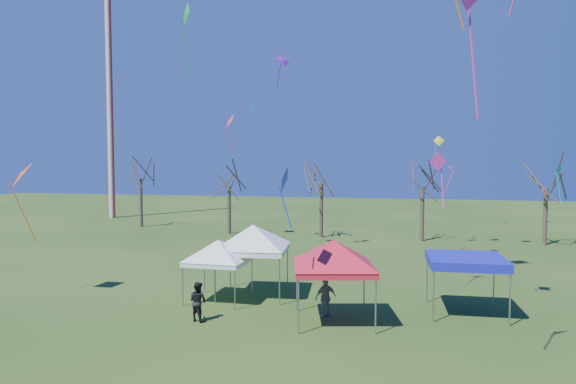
# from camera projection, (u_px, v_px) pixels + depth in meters

# --- Properties ---
(ground) EXTENTS (140.00, 140.00, 0.00)m
(ground) POSITION_uv_depth(u_px,v_px,m) (291.00, 332.00, 19.93)
(ground) COLOR #224415
(ground) RESTS_ON ground
(radio_mast) EXTENTS (0.70, 0.70, 25.00)m
(radio_mast) POSITION_uv_depth(u_px,v_px,m) (110.00, 108.00, 58.13)
(radio_mast) COLOR silver
(radio_mast) RESTS_ON ground
(tree_0) EXTENTS (3.83, 3.83, 8.44)m
(tree_0) POSITION_uv_depth(u_px,v_px,m) (140.00, 161.00, 50.57)
(tree_0) COLOR #3D2D21
(tree_0) RESTS_ON ground
(tree_1) EXTENTS (3.42, 3.42, 7.54)m
(tree_1) POSITION_uv_depth(u_px,v_px,m) (229.00, 169.00, 45.85)
(tree_1) COLOR #3D2D21
(tree_1) RESTS_ON ground
(tree_2) EXTENTS (3.71, 3.71, 8.18)m
(tree_2) POSITION_uv_depth(u_px,v_px,m) (321.00, 164.00, 43.81)
(tree_2) COLOR #3D2D21
(tree_2) RESTS_ON ground
(tree_3) EXTENTS (3.59, 3.59, 7.91)m
(tree_3) POSITION_uv_depth(u_px,v_px,m) (423.00, 167.00, 41.76)
(tree_3) COLOR #3D2D21
(tree_3) RESTS_ON ground
(tree_4) EXTENTS (3.58, 3.58, 7.89)m
(tree_4) POSITION_uv_depth(u_px,v_px,m) (547.00, 168.00, 39.79)
(tree_4) COLOR #3D2D21
(tree_4) RESTS_ON ground
(tent_white_west) EXTENTS (3.81, 3.81, 3.36)m
(tent_white_west) POSITION_uv_depth(u_px,v_px,m) (218.00, 244.00, 24.17)
(tent_white_west) COLOR gray
(tent_white_west) RESTS_ON ground
(tent_white_mid) EXTENTS (4.58, 4.58, 4.06)m
(tent_white_mid) POSITION_uv_depth(u_px,v_px,m) (253.00, 229.00, 25.07)
(tent_white_mid) COLOR gray
(tent_white_mid) RESTS_ON ground
(tent_red) EXTENTS (4.38, 4.38, 3.94)m
(tent_red) POSITION_uv_depth(u_px,v_px,m) (334.00, 245.00, 20.93)
(tent_red) COLOR gray
(tent_red) RESTS_ON ground
(tent_blue) EXTENTS (3.28, 3.28, 2.50)m
(tent_blue) POSITION_uv_depth(u_px,v_px,m) (466.00, 261.00, 22.18)
(tent_blue) COLOR gray
(tent_blue) RESTS_ON ground
(person_grey) EXTENTS (1.03, 0.94, 1.69)m
(person_grey) POSITION_uv_depth(u_px,v_px,m) (326.00, 297.00, 21.76)
(person_grey) COLOR slate
(person_grey) RESTS_ON ground
(person_dark) EXTENTS (0.96, 0.86, 1.64)m
(person_dark) POSITION_uv_depth(u_px,v_px,m) (198.00, 301.00, 21.22)
(person_dark) COLOR black
(person_dark) RESTS_ON ground
(kite_19) EXTENTS (0.84, 0.58, 2.21)m
(kite_19) POSITION_uv_depth(u_px,v_px,m) (439.00, 142.00, 38.12)
(kite_19) COLOR #C8D716
(kite_19) RESTS_ON ground
(kite_11) EXTENTS (1.25, 1.19, 2.46)m
(kite_11) POSITION_uv_depth(u_px,v_px,m) (283.00, 61.00, 34.87)
(kite_11) COLOR #5E18AE
(kite_11) RESTS_ON ground
(kite_1) EXTENTS (0.53, 1.03, 2.36)m
(kite_1) POSITION_uv_depth(u_px,v_px,m) (284.00, 180.00, 18.43)
(kite_1) COLOR #142FD8
(kite_1) RESTS_ON ground
(kite_12) EXTENTS (0.75, 0.91, 3.04)m
(kite_12) POSITION_uv_depth(u_px,v_px,m) (558.00, 170.00, 37.79)
(kite_12) COLOR #0CB4AC
(kite_12) RESTS_ON ground
(kite_14) EXTENTS (1.77, 1.84, 3.96)m
(kite_14) POSITION_uv_depth(u_px,v_px,m) (21.00, 175.00, 24.21)
(kite_14) COLOR #F4520C
(kite_14) RESTS_ON ground
(kite_22) EXTENTS (0.80, 0.86, 2.26)m
(kite_22) POSITION_uv_depth(u_px,v_px,m) (451.00, 170.00, 40.64)
(kite_22) COLOR #F536A1
(kite_22) RESTS_ON ground
(kite_2) EXTENTS (1.33, 1.47, 3.20)m
(kite_2) POSITION_uv_depth(u_px,v_px,m) (229.00, 121.00, 42.36)
(kite_2) COLOR #D12E62
(kite_2) RESTS_ON ground
(kite_13) EXTENTS (0.88, 0.94, 2.47)m
(kite_13) POSITION_uv_depth(u_px,v_px,m) (253.00, 106.00, 40.33)
(kite_13) COLOR blue
(kite_13) RESTS_ON ground
(kite_17) EXTENTS (0.96, 0.56, 2.90)m
(kite_17) POSITION_uv_depth(u_px,v_px,m) (438.00, 163.00, 25.75)
(kite_17) COLOR #F035A8
(kite_17) RESTS_ON ground
(kite_8) EXTENTS (1.01, 1.15, 3.75)m
(kite_8) POSITION_uv_depth(u_px,v_px,m) (185.00, 14.00, 27.34)
(kite_8) COLOR green
(kite_8) RESTS_ON ground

